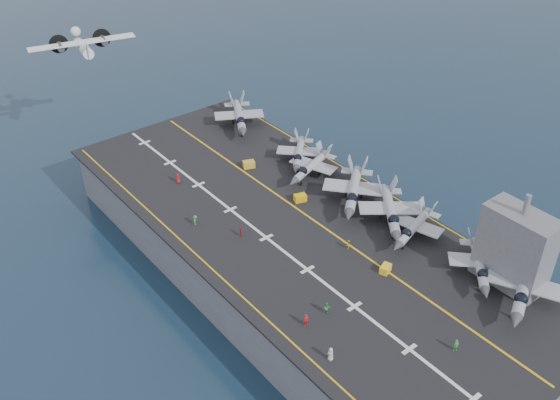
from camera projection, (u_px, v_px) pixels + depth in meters
ground at (294, 272)px, 108.21m from camera, size 500.00×500.00×0.00m
hull at (295, 249)px, 105.40m from camera, size 36.00×90.00×10.00m
flight_deck at (295, 225)px, 102.48m from camera, size 38.00×92.00×0.40m
foul_line at (309, 217)px, 103.91m from camera, size 0.35×90.00×0.02m
landing_centerline at (266, 238)px, 99.25m from camera, size 0.50×90.00×0.02m
deck_edge_port at (208, 266)px, 93.56m from camera, size 0.25×90.00×0.02m
deck_edge_stbd at (374, 185)px, 111.93m from camera, size 0.25×90.00×0.02m
island_superstructure at (517, 240)px, 86.57m from camera, size 5.00×10.00×15.00m
fighter_jet_0 at (524, 286)px, 85.97m from camera, size 18.21×15.80×5.32m
fighter_jet_1 at (480, 263)px, 90.61m from camera, size 15.43×15.32×4.53m
fighter_jet_2 at (415, 226)px, 98.12m from camera, size 14.62×11.73×4.43m
fighter_jet_3 at (391, 210)px, 101.11m from camera, size 17.42×18.12×5.26m
fighter_jet_4 at (354, 189)px, 106.01m from camera, size 18.99×18.32×5.52m
fighter_jet_5 at (311, 166)px, 113.31m from camera, size 15.22×12.51×4.54m
fighter_jet_6 at (299, 152)px, 117.48m from camera, size 15.27×15.20×4.49m
fighter_jet_8 at (239, 115)px, 129.20m from camera, size 16.62×18.45×5.34m
tow_cart_a at (385, 269)px, 92.12m from camera, size 2.19×1.78×1.14m
tow_cart_b at (300, 198)px, 107.55m from camera, size 2.39×1.94×1.24m
tow_cart_c at (249, 164)px, 116.82m from camera, size 2.51×2.09×1.29m
crew_0 at (331, 354)px, 77.94m from camera, size 0.82×1.21×1.99m
crew_1 at (306, 320)px, 82.83m from camera, size 1.27×0.92×1.99m
crew_2 at (327, 308)px, 84.75m from camera, size 1.33×1.14×1.87m
crew_3 at (195, 220)px, 101.64m from camera, size 1.29×1.28×1.81m
crew_4 at (241, 232)px, 99.15m from camera, size 0.99×1.20×1.71m
crew_5 at (178, 178)px, 112.22m from camera, size 1.12×0.75×1.86m
crew_6 at (456, 345)px, 79.26m from camera, size 1.28×1.08×1.81m
crew_7 at (348, 245)px, 96.47m from camera, size 1.04×0.75×1.64m
transport_plane at (83, 48)px, 123.84m from camera, size 23.46×18.60×4.90m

